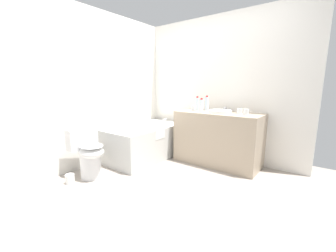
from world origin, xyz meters
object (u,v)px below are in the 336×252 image
Objects in this scene: water_bottle_2 at (201,105)px; drinking_glass_0 at (246,112)px; toilet at (88,153)px; water_bottle_0 at (197,104)px; bathtub at (145,140)px; water_bottle_1 at (207,104)px; sink_faucet at (226,110)px; drinking_glass_2 at (240,111)px; toilet_paper_roll at (70,179)px; drinking_glass_1 at (193,108)px; sink_basin at (220,111)px.

water_bottle_2 is 2.49× the size of drinking_glass_0.
water_bottle_0 reaches higher than toilet.
bathtub is 5.69× the size of water_bottle_1.
sink_faucet reaches higher than toilet.
sink_faucet is 1.94× the size of drinking_glass_2.
water_bottle_1 is at bearing -79.18° from water_bottle_0.
bathtub is 11.89× the size of toilet_paper_roll.
toilet_paper_roll is (-1.82, 0.95, -0.88)m from water_bottle_1.
bathtub is 9.32× the size of sink_faucet.
toilet_paper_roll is at bearing 148.38° from sink_faucet.
water_bottle_1 is 2.09× the size of toilet_paper_roll.
drinking_glass_1 is at bearing 70.13° from toilet.
water_bottle_1 is at bearing -29.82° from water_bottle_2.
drinking_glass_0 is (0.04, -0.69, -0.06)m from water_bottle_2.
water_bottle_2 is 2.14m from toilet_paper_roll.
bathtub reaches higher than drinking_glass_0.
bathtub reaches higher than sink_faucet.
sink_faucet is at bearing -53.03° from water_bottle_2.
water_bottle_0 reaches higher than sink_faucet.
toilet is at bearing 156.14° from drinking_glass_1.
water_bottle_0 is (0.02, 0.41, 0.09)m from sink_basin.
drinking_glass_0 reaches higher than sink_faucet.
water_bottle_1 is at bearing -61.43° from bathtub.
water_bottle_1 is (1.55, -0.94, 0.60)m from toilet.
water_bottle_1 is (-0.15, 0.26, 0.09)m from sink_faucet.
bathtub reaches higher than water_bottle_0.
toilet_paper_roll is at bearing 152.47° from water_bottle_2.
bathtub is 2.12× the size of toilet.
sink_basin is 1.32× the size of water_bottle_1.
bathtub is 0.99m from drinking_glass_1.
drinking_glass_2 reaches higher than toilet.
water_bottle_1 is at bearing 89.62° from drinking_glass_2.
sink_basin is 0.32m from water_bottle_2.
drinking_glass_0 reaches higher than drinking_glass_2.
drinking_glass_2 is (-0.00, -0.53, -0.08)m from water_bottle_1.
water_bottle_2 is 0.23m from drinking_glass_1.
drinking_glass_0 is 0.12m from drinking_glass_2.
sink_basin is at bearing -69.08° from bathtub.
water_bottle_1 is at bearing -27.64° from toilet_paper_roll.
drinking_glass_2 is (0.04, 0.11, -0.00)m from drinking_glass_0.
water_bottle_1 is 1.18× the size of water_bottle_2.
water_bottle_2 reaches higher than toilet.
toilet is 5.60× the size of toilet_paper_roll.
drinking_glass_0 is (-0.00, -0.38, 0.02)m from sink_basin.
drinking_glass_2 is at bearing 50.48° from toilet.
bathtub is 16.68× the size of drinking_glass_0.
toilet_paper_roll is at bearing 140.75° from drinking_glass_2.
water_bottle_1 reaches higher than toilet.
drinking_glass_0 reaches higher than toilet.
drinking_glass_1 reaches higher than toilet.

